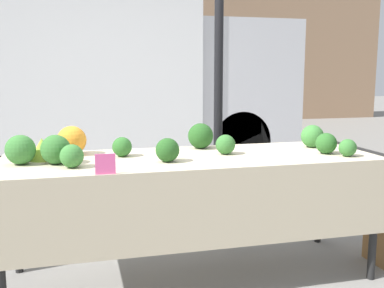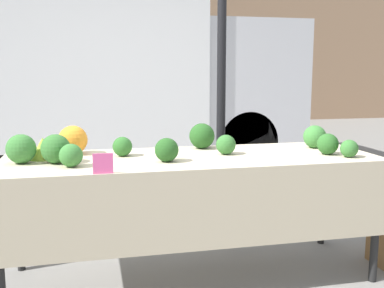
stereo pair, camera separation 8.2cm
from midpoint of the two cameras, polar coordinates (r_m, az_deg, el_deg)
name	(u,v)px [view 1 (the left image)]	position (r m, az deg, el deg)	size (l,w,h in m)	color
ground_plane	(192,275)	(3.09, -0.79, -16.31)	(40.00, 40.00, 0.00)	gray
tent_pole	(218,90)	(3.56, 2.71, 6.83)	(0.07, 0.07, 2.38)	black
parked_truck	(126,67)	(6.51, -8.72, 9.66)	(4.29, 1.85, 2.69)	white
market_table	(195,173)	(2.80, -0.51, -3.72)	(2.35, 0.79, 0.80)	beige
orange_cauliflower	(72,140)	(3.00, -15.79, 0.43)	(0.19, 0.19, 0.19)	orange
romanesco_head	(42,149)	(2.88, -19.27, -0.62)	(0.17, 0.17, 0.13)	#93B238
broccoli_head_0	(122,147)	(2.87, -9.68, -0.36)	(0.12, 0.12, 0.12)	#2D6628
broccoli_head_1	(225,144)	(2.92, 3.47, -0.07)	(0.13, 0.13, 0.13)	#336B2D
broccoli_head_2	(348,148)	(2.99, 18.42, -0.46)	(0.11, 0.11, 0.11)	#336B2D
broccoli_head_3	(56,149)	(2.72, -17.75, -0.67)	(0.17, 0.17, 0.17)	#336B2D
broccoli_head_4	(326,143)	(3.05, 15.94, 0.08)	(0.14, 0.14, 0.14)	#285B23
broccoli_head_5	(201,136)	(3.13, 0.36, 1.03)	(0.18, 0.18, 0.18)	#23511E
broccoli_head_6	(20,150)	(2.78, -21.75, -0.69)	(0.17, 0.17, 0.17)	#387533
broccoli_head_7	(72,156)	(2.59, -15.89, -1.49)	(0.13, 0.13, 0.13)	#387533
broccoli_head_8	(167,150)	(2.67, -4.01, -0.77)	(0.14, 0.14, 0.14)	#23511E
broccoli_head_9	(312,136)	(3.28, 14.35, 0.97)	(0.16, 0.16, 0.16)	#387533
price_sign	(105,164)	(2.39, -11.92, -2.52)	(0.11, 0.01, 0.11)	#F45B9E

